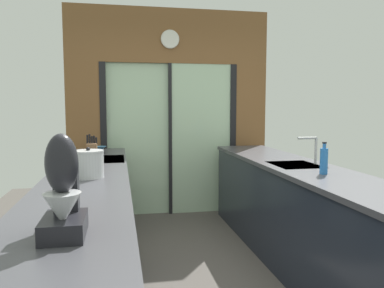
# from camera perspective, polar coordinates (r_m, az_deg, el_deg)

# --- Properties ---
(ground_plane) EXTENTS (5.04, 7.60, 0.02)m
(ground_plane) POSITION_cam_1_polar(r_m,az_deg,el_deg) (3.58, 0.79, -18.30)
(ground_plane) COLOR #4C4742
(back_wall_unit) EXTENTS (2.64, 0.12, 2.70)m
(back_wall_unit) POSITION_cam_1_polar(r_m,az_deg,el_deg) (5.04, -3.35, 6.59)
(back_wall_unit) COLOR brown
(back_wall_unit) RESTS_ON ground_plane
(left_counter_run) EXTENTS (0.62, 3.80, 0.92)m
(left_counter_run) POSITION_cam_1_polar(r_m,az_deg,el_deg) (2.91, -15.58, -14.18)
(left_counter_run) COLOR #1E232D
(left_counter_run) RESTS_ON ground_plane
(right_counter_run) EXTENTS (0.62, 3.80, 0.92)m
(right_counter_run) POSITION_cam_1_polar(r_m,az_deg,el_deg) (3.44, 17.16, -11.12)
(right_counter_run) COLOR #1E232D
(right_counter_run) RESTS_ON ground_plane
(sink_faucet) EXTENTS (0.19, 0.02, 0.25)m
(sink_faucet) POSITION_cam_1_polar(r_m,az_deg,el_deg) (3.61, 17.65, -0.25)
(sink_faucet) COLOR #B7BABC
(sink_faucet) RESTS_ON right_counter_run
(oven_range) EXTENTS (0.60, 0.60, 0.92)m
(oven_range) POSITION_cam_1_polar(r_m,az_deg,el_deg) (3.98, -14.24, -8.85)
(oven_range) COLOR #B7BABC
(oven_range) RESTS_ON ground_plane
(mixing_bowl) EXTENTS (0.16, 0.16, 0.08)m
(mixing_bowl) POSITION_cam_1_polar(r_m,az_deg,el_deg) (4.33, -13.82, -0.84)
(mixing_bowl) COLOR teal
(mixing_bowl) RESTS_ON left_counter_run
(knife_block) EXTENTS (0.09, 0.14, 0.29)m
(knife_block) POSITION_cam_1_polar(r_m,az_deg,el_deg) (3.30, -14.76, -1.66)
(knife_block) COLOR brown
(knife_block) RESTS_ON left_counter_run
(stand_mixer) EXTENTS (0.17, 0.27, 0.42)m
(stand_mixer) POSITION_cam_1_polar(r_m,az_deg,el_deg) (1.63, -18.76, -7.54)
(stand_mixer) COLOR black
(stand_mixer) RESTS_ON left_counter_run
(stock_pot) EXTENTS (0.23, 0.23, 0.23)m
(stock_pot) POSITION_cam_1_polar(r_m,az_deg,el_deg) (2.89, -15.29, -2.92)
(stock_pot) COLOR #B7BABC
(stock_pot) RESTS_ON left_counter_run
(soap_bottle_far) EXTENTS (0.06, 0.06, 0.25)m
(soap_bottle_far) POSITION_cam_1_polar(r_m,az_deg,el_deg) (3.11, 19.19, -2.34)
(soap_bottle_far) COLOR #286BB7
(soap_bottle_far) RESTS_ON right_counter_run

